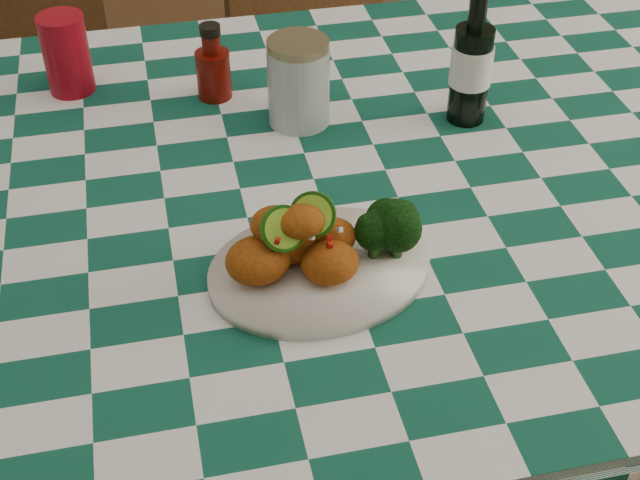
{
  "coord_description": "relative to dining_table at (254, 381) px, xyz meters",
  "views": [
    {
      "loc": [
        -0.1,
        -0.98,
        1.51
      ],
      "look_at": [
        0.07,
        -0.19,
        0.84
      ],
      "focal_mm": 50.0,
      "sensor_mm": 36.0,
      "label": 1
    }
  ],
  "objects": [
    {
      "name": "broccoli_side",
      "position": [
        0.15,
        -0.18,
        0.45
      ],
      "size": [
        0.09,
        0.09,
        0.07
      ],
      "primitive_type": null,
      "color": "black",
      "rests_on": "plate"
    },
    {
      "name": "mason_jar",
      "position": [
        0.11,
        0.15,
        0.46
      ],
      "size": [
        0.1,
        0.1,
        0.13
      ],
      "primitive_type": null,
      "rotation": [
        0.0,
        0.0,
        0.09
      ],
      "color": "#B2BCBA",
      "rests_on": "dining_table"
    },
    {
      "name": "wooden_chair_left",
      "position": [
        -0.39,
        0.74,
        0.07
      ],
      "size": [
        0.43,
        0.45,
        0.93
      ],
      "primitive_type": null,
      "rotation": [
        0.0,
        0.0,
        -0.01
      ],
      "color": "#472814",
      "rests_on": "ground"
    },
    {
      "name": "dining_table",
      "position": [
        0.0,
        0.0,
        0.0
      ],
      "size": [
        1.66,
        1.06,
        0.79
      ],
      "primitive_type": null,
      "color": "#0F4C3A",
      "rests_on": "ground"
    },
    {
      "name": "ketchup_bottle",
      "position": [
        -0.0,
        0.25,
        0.45
      ],
      "size": [
        0.06,
        0.06,
        0.12
      ],
      "primitive_type": null,
      "rotation": [
        0.0,
        0.0,
        -0.11
      ],
      "color": "#5A0A04",
      "rests_on": "dining_table"
    },
    {
      "name": "fried_chicken_pile",
      "position": [
        0.05,
        -0.19,
        0.46
      ],
      "size": [
        0.14,
        0.11,
        0.09
      ],
      "primitive_type": null,
      "color": "#A34A0F",
      "rests_on": "plate"
    },
    {
      "name": "beer_bottle",
      "position": [
        0.36,
        0.1,
        0.5
      ],
      "size": [
        0.08,
        0.08,
        0.22
      ],
      "primitive_type": null,
      "rotation": [
        0.0,
        0.0,
        0.27
      ],
      "color": "black",
      "rests_on": "dining_table"
    },
    {
      "name": "red_tumbler",
      "position": [
        -0.22,
        0.32,
        0.46
      ],
      "size": [
        0.09,
        0.09,
        0.13
      ],
      "primitive_type": "cylinder",
      "rotation": [
        0.0,
        0.0,
        -0.44
      ],
      "color": "maroon",
      "rests_on": "dining_table"
    },
    {
      "name": "wooden_chair_right",
      "position": [
        0.32,
        0.74,
        0.03
      ],
      "size": [
        0.47,
        0.48,
        0.84
      ],
      "primitive_type": null,
      "rotation": [
        0.0,
        0.0,
        0.23
      ],
      "color": "#472814",
      "rests_on": "ground"
    },
    {
      "name": "plate",
      "position": [
        0.07,
        -0.19,
        0.4
      ],
      "size": [
        0.3,
        0.25,
        0.02
      ],
      "primitive_type": null,
      "rotation": [
        0.0,
        0.0,
        0.16
      ],
      "color": "silver",
      "rests_on": "dining_table"
    }
  ]
}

